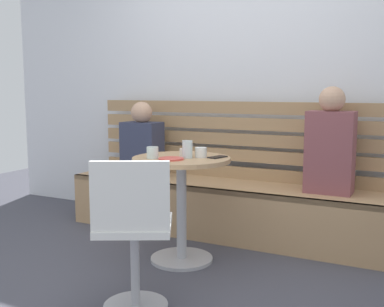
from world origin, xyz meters
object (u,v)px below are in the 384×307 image
Objects in this scene: cup_glass_short at (153,153)px; cup_glass_tall at (187,149)px; white_chair at (133,230)px; plate_small at (171,159)px; booth_bench at (222,209)px; cafe_table at (181,189)px; cup_espresso_small at (184,153)px; phone_on_table at (218,157)px; person_adult at (330,145)px; person_child_left at (142,143)px; cup_ceramic_white at (201,152)px.

cup_glass_tall is at bearing 33.16° from cup_glass_short.
white_chair is 5.00× the size of plate_small.
cup_glass_tall is (0.03, -0.69, 0.58)m from booth_bench.
plate_small reaches higher than booth_bench.
cafe_table is 0.25m from cup_espresso_small.
booth_bench is 22.50× the size of cup_glass_tall.
booth_bench is 1.51m from white_chair.
cafe_table is 5.29× the size of phone_on_table.
white_chair is at bearing -115.71° from person_adult.
person_child_left reaches higher than white_chair.
cafe_table is at bearing 99.87° from white_chair.
cafe_table is 0.34m from phone_on_table.
person_child_left is at bearing -15.55° from phone_on_table.
person_adult is at bearing 39.64° from cup_glass_short.
person_adult is at bearing 39.15° from cafe_table.
booth_bench is 0.96m from plate_small.
cup_espresso_small is (0.77, -0.65, 0.04)m from person_child_left.
cafe_table is at bearing 39.33° from phone_on_table.
cup_glass_tall is at bearing -138.95° from person_adult.
cup_glass_tall is at bearing -140.59° from cup_ceramic_white.
cafe_table is at bearing 42.36° from cup_glass_short.
person_child_left is 1.04m from cup_glass_short.
cup_espresso_small is 0.23m from cup_glass_short.
plate_small is at bearing -126.25° from cup_ceramic_white.
booth_bench is at bearing 88.44° from cafe_table.
cup_glass_short reaches higher than booth_bench.
cup_glass_short reaches higher than cup_ceramic_white.
cup_espresso_small is at bearing 89.51° from plate_small.
plate_small is (-0.13, -0.18, -0.03)m from cup_ceramic_white.
phone_on_table is at bearing 84.53° from white_chair.
white_chair is 0.80m from cup_glass_short.
booth_bench is 0.94m from person_child_left.
cup_ceramic_white is (0.10, -0.63, 0.55)m from booth_bench.
white_chair reaches higher than cafe_table.
cafe_table is 0.29m from cup_ceramic_white.
cup_espresso_small reaches higher than booth_bench.
person_child_left is 1.11m from cup_ceramic_white.
cup_glass_short is at bearing -176.55° from plate_small.
phone_on_table is (-0.64, -0.61, -0.05)m from person_adult.
cup_glass_tall is at bearing 96.45° from white_chair.
person_adult is 14.08× the size of cup_espresso_small.
cup_glass_short is at bearing -53.11° from person_child_left.
cafe_table is 13.21× the size of cup_espresso_small.
cup_glass_short is (-1.02, -0.84, -0.01)m from person_adult.
cafe_table is 1.15m from person_adult.
cup_glass_short is (-0.14, -0.18, 0.01)m from cup_espresso_small.
white_chair is 1.08× the size of person_adult.
phone_on_table is at bearing 24.42° from cup_ceramic_white.
cup_ceramic_white is at bearing 53.75° from plate_small.
white_chair is 1.71m from person_adult.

